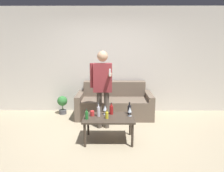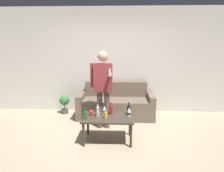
# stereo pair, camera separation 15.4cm
# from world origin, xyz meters

# --- Properties ---
(ground_plane) EXTENTS (16.00, 16.00, 0.00)m
(ground_plane) POSITION_xyz_m (0.00, 0.00, 0.00)
(ground_plane) COLOR tan
(wall_back) EXTENTS (8.00, 0.06, 2.70)m
(wall_back) POSITION_xyz_m (0.00, 2.02, 1.35)
(wall_back) COLOR silver
(wall_back) RESTS_ON ground_plane
(couch) EXTENTS (1.84, 0.87, 0.84)m
(couch) POSITION_xyz_m (0.16, 1.56, 0.31)
(couch) COLOR #6B5B4C
(couch) RESTS_ON ground_plane
(coffee_table) EXTENTS (0.93, 0.61, 0.46)m
(coffee_table) POSITION_xyz_m (0.05, 0.14, 0.41)
(coffee_table) COLOR #3D3328
(coffee_table) RESTS_ON ground_plane
(bottle_orange) EXTENTS (0.06, 0.06, 0.19)m
(bottle_orange) POSITION_xyz_m (-0.34, 0.03, 0.53)
(bottle_orange) COLOR #23752D
(bottle_orange) RESTS_ON coffee_table
(bottle_green) EXTENTS (0.06, 0.06, 0.25)m
(bottle_green) POSITION_xyz_m (-0.14, 0.18, 0.56)
(bottle_green) COLOR silver
(bottle_green) RESTS_ON coffee_table
(bottle_dark) EXTENTS (0.07, 0.07, 0.23)m
(bottle_dark) POSITION_xyz_m (0.10, 0.31, 0.55)
(bottle_dark) COLOR #B21E1E
(bottle_dark) RESTS_ON coffee_table
(bottle_yellow) EXTENTS (0.07, 0.07, 0.23)m
(bottle_yellow) POSITION_xyz_m (0.44, 0.32, 0.55)
(bottle_yellow) COLOR black
(bottle_yellow) RESTS_ON coffee_table
(bottle_red) EXTENTS (0.06, 0.06, 0.16)m
(bottle_red) POSITION_xyz_m (0.02, 0.07, 0.52)
(bottle_red) COLOR yellow
(bottle_red) RESTS_ON coffee_table
(wine_glass_near) EXTENTS (0.07, 0.07, 0.18)m
(wine_glass_near) POSITION_xyz_m (0.44, 0.20, 0.58)
(wine_glass_near) COLOR silver
(wine_glass_near) RESTS_ON coffee_table
(wine_glass_far) EXTENTS (0.08, 0.08, 0.18)m
(wine_glass_far) POSITION_xyz_m (-0.02, 0.30, 0.58)
(wine_glass_far) COLOR silver
(wine_glass_far) RESTS_ON coffee_table
(cup_on_table) EXTENTS (0.08, 0.08, 0.09)m
(cup_on_table) POSITION_xyz_m (-0.26, 0.22, 0.51)
(cup_on_table) COLOR red
(cup_on_table) RESTS_ON coffee_table
(person_standing_front) EXTENTS (0.46, 0.42, 1.64)m
(person_standing_front) POSITION_xyz_m (-0.09, 0.78, 0.98)
(person_standing_front) COLOR brown
(person_standing_front) RESTS_ON ground_plane
(potted_plant) EXTENTS (0.25, 0.25, 0.47)m
(potted_plant) POSITION_xyz_m (-1.17, 1.70, 0.29)
(potted_plant) COLOR #4C4C51
(potted_plant) RESTS_ON ground_plane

